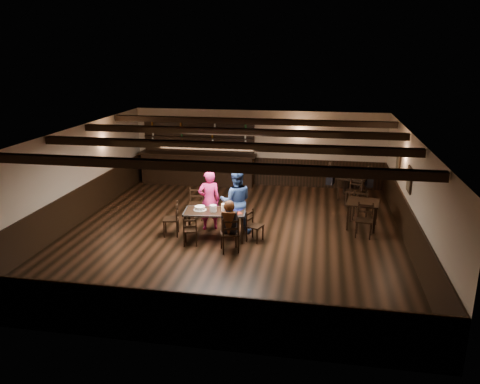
% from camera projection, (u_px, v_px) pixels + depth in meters
% --- Properties ---
extents(ground, '(10.00, 10.00, 0.00)m').
position_uv_depth(ground, '(232.00, 234.00, 12.51)').
color(ground, black).
rests_on(ground, ground).
extents(room_shell, '(9.02, 10.02, 2.71)m').
position_uv_depth(room_shell, '(232.00, 171.00, 12.04)').
color(room_shell, beige).
rests_on(room_shell, ground).
extents(dining_table, '(1.65, 0.96, 0.75)m').
position_uv_depth(dining_table, '(215.00, 214.00, 12.08)').
color(dining_table, black).
rests_on(dining_table, ground).
extents(chair_near_left, '(0.43, 0.42, 0.77)m').
position_uv_depth(chair_near_left, '(190.00, 229.00, 11.67)').
color(chair_near_left, black).
rests_on(chair_near_left, ground).
extents(chair_near_right, '(0.54, 0.53, 0.91)m').
position_uv_depth(chair_near_right, '(230.00, 232.00, 11.25)').
color(chair_near_right, black).
rests_on(chair_near_right, ground).
extents(chair_end_left, '(0.48, 0.49, 0.90)m').
position_uv_depth(chair_end_left, '(174.00, 216.00, 12.33)').
color(chair_end_left, black).
rests_on(chair_end_left, ground).
extents(chair_end_right, '(0.47, 0.48, 0.81)m').
position_uv_depth(chair_end_right, '(252.00, 223.00, 12.00)').
color(chair_end_right, black).
rests_on(chair_end_right, ground).
extents(chair_far_pushed, '(0.48, 0.46, 0.92)m').
position_uv_depth(chair_far_pushed, '(196.00, 201.00, 13.58)').
color(chair_far_pushed, black).
rests_on(chair_far_pushed, ground).
extents(woman_pink, '(0.71, 0.60, 1.65)m').
position_uv_depth(woman_pink, '(209.00, 200.00, 12.67)').
color(woman_pink, '#F833A3').
rests_on(woman_pink, ground).
extents(man_blue, '(0.97, 0.82, 1.75)m').
position_uv_depth(man_blue, '(236.00, 201.00, 12.43)').
color(man_blue, '#294987').
rests_on(man_blue, ground).
extents(seated_person, '(0.36, 0.54, 0.87)m').
position_uv_depth(seated_person, '(229.00, 218.00, 11.21)').
color(seated_person, black).
rests_on(seated_person, ground).
extents(cake, '(0.34, 0.34, 0.10)m').
position_uv_depth(cake, '(200.00, 208.00, 12.11)').
color(cake, white).
rests_on(cake, dining_table).
extents(plate_stack_a, '(0.18, 0.18, 0.17)m').
position_uv_depth(plate_stack_a, '(213.00, 208.00, 11.99)').
color(plate_stack_a, white).
rests_on(plate_stack_a, dining_table).
extents(plate_stack_b, '(0.16, 0.16, 0.18)m').
position_uv_depth(plate_stack_b, '(224.00, 207.00, 12.06)').
color(plate_stack_b, white).
rests_on(plate_stack_b, dining_table).
extents(tea_light, '(0.04, 0.04, 0.06)m').
position_uv_depth(tea_light, '(216.00, 209.00, 12.13)').
color(tea_light, '#A5A8AD').
rests_on(tea_light, dining_table).
extents(salt_shaker, '(0.03, 0.03, 0.08)m').
position_uv_depth(salt_shaker, '(229.00, 210.00, 11.98)').
color(salt_shaker, silver).
rests_on(salt_shaker, dining_table).
extents(pepper_shaker, '(0.04, 0.04, 0.09)m').
position_uv_depth(pepper_shaker, '(231.00, 210.00, 11.94)').
color(pepper_shaker, '#A5A8AD').
rests_on(pepper_shaker, dining_table).
extents(drink_glass, '(0.06, 0.06, 0.10)m').
position_uv_depth(drink_glass, '(228.00, 208.00, 12.11)').
color(drink_glass, silver).
rests_on(drink_glass, dining_table).
extents(menu_red, '(0.36, 0.34, 0.00)m').
position_uv_depth(menu_red, '(236.00, 213.00, 11.88)').
color(menu_red, maroon).
rests_on(menu_red, dining_table).
extents(menu_blue, '(0.42, 0.37, 0.00)m').
position_uv_depth(menu_blue, '(235.00, 209.00, 12.17)').
color(menu_blue, '#0E1248').
rests_on(menu_blue, dining_table).
extents(bar_counter, '(4.29, 0.70, 2.20)m').
position_uv_depth(bar_counter, '(198.00, 164.00, 17.10)').
color(bar_counter, black).
rests_on(bar_counter, ground).
extents(back_table_a, '(0.97, 0.97, 0.75)m').
position_uv_depth(back_table_a, '(363.00, 205.00, 12.82)').
color(back_table_a, black).
rests_on(back_table_a, ground).
extents(back_table_b, '(1.15, 1.15, 0.75)m').
position_uv_depth(back_table_b, '(353.00, 180.00, 15.32)').
color(back_table_b, black).
rests_on(back_table_b, ground).
extents(bg_patron_left, '(0.31, 0.41, 0.75)m').
position_uv_depth(bg_patron_left, '(331.00, 173.00, 15.42)').
color(bg_patron_left, black).
rests_on(bg_patron_left, ground).
extents(bg_patron_right, '(0.26, 0.36, 0.70)m').
position_uv_depth(bg_patron_right, '(370.00, 176.00, 15.15)').
color(bg_patron_right, black).
rests_on(bg_patron_right, ground).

